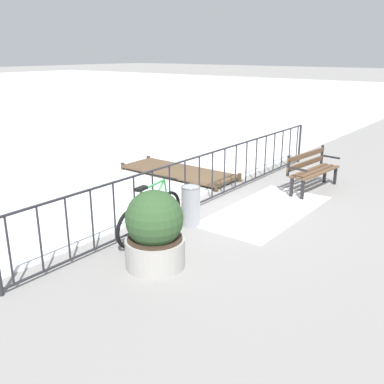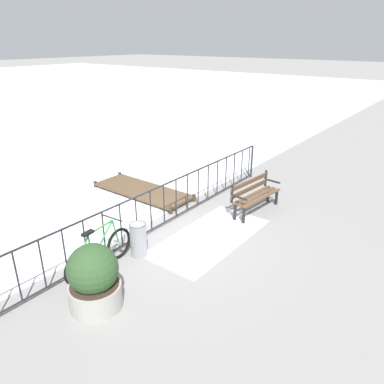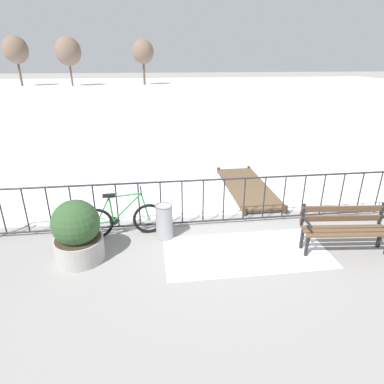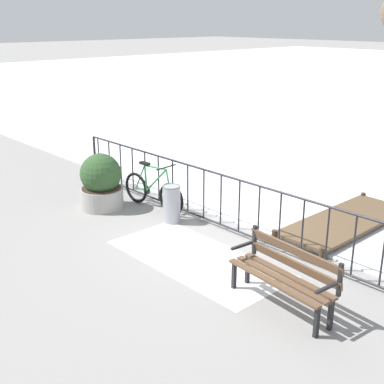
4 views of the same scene
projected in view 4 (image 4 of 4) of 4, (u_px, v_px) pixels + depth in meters
name	position (u px, v px, depth m)	size (l,w,h in m)	color
ground_plane	(229.00, 232.00, 9.42)	(160.00, 160.00, 0.00)	gray
snow_patch	(197.00, 259.00, 8.36)	(3.10, 1.45, 0.01)	white
railing_fence	(230.00, 203.00, 9.24)	(9.06, 0.06, 1.07)	#232328
bicycle_near_railing	(153.00, 191.00, 10.49)	(1.71, 0.52, 0.97)	black
park_bench	(285.00, 272.00, 6.85)	(1.64, 0.63, 0.89)	brown
planter_with_shrub	(101.00, 183.00, 10.45)	(0.88, 0.88, 1.16)	#9E9B96
trash_bin	(172.00, 204.00, 9.77)	(0.35, 0.35, 0.73)	gray
wooden_dock	(345.00, 221.00, 9.62)	(1.10, 3.10, 0.20)	brown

